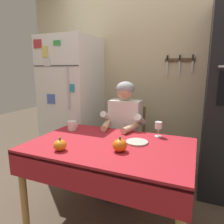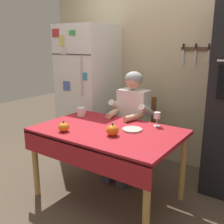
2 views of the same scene
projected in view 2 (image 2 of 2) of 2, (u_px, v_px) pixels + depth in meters
The scene contains 11 objects.
ground_plane at pixel (102, 201), 2.66m from camera, with size 10.00×10.00×0.00m, color brown.
back_wall_assembly at pixel (167, 64), 3.38m from camera, with size 3.70×0.13×2.60m.
refrigerator at pixel (89, 91), 3.72m from camera, with size 0.68×0.71×1.80m.
dining_table at pixel (106, 138), 2.55m from camera, with size 1.40×0.90×0.74m.
chair_behind_person at pixel (138, 129), 3.27m from camera, with size 0.40×0.40×0.93m.
seated_person at pixel (131, 115), 3.06m from camera, with size 0.47×0.55×1.25m.
coffee_mug at pixel (81, 112), 3.01m from camera, with size 0.12×0.09×0.10m.
wine_glass at pixel (157, 116), 2.62m from camera, with size 0.07×0.07×0.15m.
pumpkin_large at pixel (112, 130), 2.36m from camera, with size 0.12×0.12×0.12m.
pumpkin_medium at pixel (64, 127), 2.47m from camera, with size 0.10×0.10×0.11m.
serving_tray at pixel (132, 129), 2.52m from camera, with size 0.19×0.19×0.02m, color #B7B2A8.
Camera 2 is at (1.42, -1.87, 1.54)m, focal length 41.90 mm.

